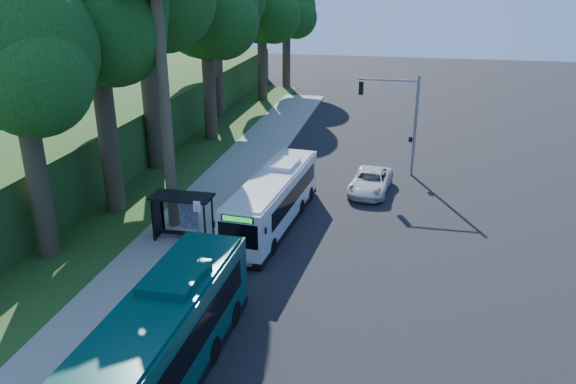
% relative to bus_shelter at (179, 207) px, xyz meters
% --- Properties ---
extents(ground, '(140.00, 140.00, 0.00)m').
position_rel_bus_shelter_xyz_m(ground, '(7.26, 2.86, -1.81)').
color(ground, black).
rests_on(ground, ground).
extents(sidewalk, '(4.50, 70.00, 0.12)m').
position_rel_bus_shelter_xyz_m(sidewalk, '(-0.04, 2.86, -1.75)').
color(sidewalk, gray).
rests_on(sidewalk, ground).
extents(red_curb, '(0.25, 30.00, 0.13)m').
position_rel_bus_shelter_xyz_m(red_curb, '(2.26, -1.14, -1.74)').
color(red_curb, maroon).
rests_on(red_curb, ground).
extents(grass_verge, '(8.00, 70.00, 0.06)m').
position_rel_bus_shelter_xyz_m(grass_verge, '(-5.74, 7.86, -1.78)').
color(grass_verge, '#234719').
rests_on(grass_verge, ground).
extents(bus_shelter, '(3.20, 1.51, 2.55)m').
position_rel_bus_shelter_xyz_m(bus_shelter, '(0.00, 0.00, 0.00)').
color(bus_shelter, black).
rests_on(bus_shelter, ground).
extents(stop_sign_pole, '(0.35, 0.06, 3.17)m').
position_rel_bus_shelter_xyz_m(stop_sign_pole, '(1.86, -2.14, 0.28)').
color(stop_sign_pole, gray).
rests_on(stop_sign_pole, ground).
extents(traffic_signal_pole, '(4.10, 0.30, 7.00)m').
position_rel_bus_shelter_xyz_m(traffic_signal_pole, '(11.04, 12.86, 2.62)').
color(traffic_signal_pole, gray).
rests_on(traffic_signal_pole, ground).
extents(hillside_backdrop, '(24.00, 60.00, 8.80)m').
position_rel_bus_shelter_xyz_m(hillside_backdrop, '(-19.04, 17.96, 0.63)').
color(hillside_backdrop, '#234719').
rests_on(hillside_backdrop, ground).
extents(tree_0, '(8.40, 8.00, 15.70)m').
position_rel_bus_shelter_xyz_m(tree_0, '(-5.14, 2.84, 9.40)').
color(tree_0, '#382B1E').
rests_on(tree_0, ground).
extents(tree_2, '(8.82, 8.40, 15.12)m').
position_rel_bus_shelter_xyz_m(tree_2, '(-4.64, 18.84, 8.67)').
color(tree_2, '#382B1E').
rests_on(tree_2, ground).
extents(tree_4, '(8.40, 8.00, 14.14)m').
position_rel_bus_shelter_xyz_m(tree_4, '(-4.14, 34.84, 7.92)').
color(tree_4, '#382B1E').
rests_on(tree_4, ground).
extents(tree_5, '(7.35, 7.00, 12.86)m').
position_rel_bus_shelter_xyz_m(tree_5, '(-3.16, 42.84, 7.16)').
color(tree_5, '#382B1E').
rests_on(tree_5, ground).
extents(tree_6, '(7.56, 7.20, 13.74)m').
position_rel_bus_shelter_xyz_m(tree_6, '(-5.65, -3.16, 7.90)').
color(tree_6, '#382B1E').
rests_on(tree_6, ground).
extents(white_bus, '(3.21, 10.89, 3.20)m').
position_rel_bus_shelter_xyz_m(white_bus, '(4.45, 2.85, -0.24)').
color(white_bus, silver).
rests_on(white_bus, ground).
extents(teal_bus, '(2.96, 12.22, 3.62)m').
position_rel_bus_shelter_xyz_m(teal_bus, '(3.75, -11.39, -0.04)').
color(teal_bus, '#0A3C36').
rests_on(teal_bus, ground).
extents(pickup, '(2.87, 5.30, 1.41)m').
position_rel_bus_shelter_xyz_m(pickup, '(9.43, 9.00, -1.10)').
color(pickup, silver).
rests_on(pickup, ground).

